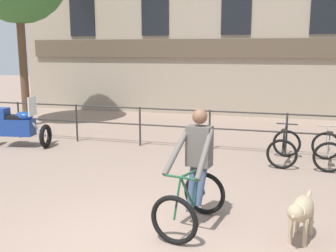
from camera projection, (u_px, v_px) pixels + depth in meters
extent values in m
plane|color=gray|center=(142.00, 246.00, 5.17)|extent=(60.00, 60.00, 0.00)
cylinder|color=#2D2B28|center=(19.00, 120.00, 11.47)|extent=(0.05, 0.05, 1.05)
cylinder|color=#2D2B28|center=(77.00, 123.00, 10.98)|extent=(0.05, 0.05, 1.05)
cylinder|color=#2D2B28|center=(140.00, 126.00, 10.48)|extent=(0.05, 0.05, 1.05)
cylinder|color=#2D2B28|center=(209.00, 130.00, 9.99)|extent=(0.05, 0.05, 1.05)
cylinder|color=#2D2B28|center=(286.00, 134.00, 9.49)|extent=(0.05, 0.05, 1.05)
cylinder|color=#2D2B28|center=(210.00, 111.00, 9.89)|extent=(15.00, 0.04, 0.04)
cylinder|color=#2D2B28|center=(210.00, 128.00, 9.98)|extent=(15.00, 0.04, 0.04)
cube|color=brown|center=(235.00, 48.00, 14.74)|extent=(17.10, 0.12, 0.70)
torus|color=black|center=(174.00, 220.00, 5.15)|extent=(0.68, 0.20, 0.68)
torus|color=black|center=(204.00, 193.00, 6.12)|extent=(0.68, 0.20, 0.68)
cylinder|color=#194C2D|center=(187.00, 192.00, 5.48)|extent=(0.13, 0.49, 0.60)
cylinder|color=#194C2D|center=(196.00, 187.00, 5.78)|extent=(0.08, 0.23, 0.52)
cylinder|color=#194C2D|center=(190.00, 173.00, 5.52)|extent=(0.16, 0.66, 0.10)
cylinder|color=#194C2D|center=(199.00, 199.00, 5.93)|extent=(0.11, 0.44, 0.08)
cylinder|color=#194C2D|center=(202.00, 181.00, 5.97)|extent=(0.07, 0.26, 0.47)
cylinder|color=#194C2D|center=(177.00, 199.00, 5.19)|extent=(0.07, 0.23, 0.54)
cylinder|color=#194C2D|center=(181.00, 177.00, 5.22)|extent=(0.48, 0.12, 0.03)
cube|color=black|center=(199.00, 168.00, 5.81)|extent=(0.16, 0.26, 0.05)
cube|color=#56514C|center=(199.00, 146.00, 5.75)|extent=(0.39, 0.28, 0.60)
sphere|color=brown|center=(200.00, 117.00, 5.67)|extent=(0.22, 0.22, 0.22)
cylinder|color=#56514C|center=(177.00, 150.00, 5.55)|extent=(0.27, 0.71, 0.60)
cylinder|color=#56514C|center=(205.00, 154.00, 5.37)|extent=(0.15, 0.72, 0.60)
cylinder|color=#384766|center=(192.00, 188.00, 5.81)|extent=(0.14, 0.31, 0.69)
cylinder|color=#384766|center=(201.00, 186.00, 5.74)|extent=(0.19, 0.32, 0.58)
ellipsoid|color=tan|center=(302.00, 209.00, 5.25)|extent=(0.42, 0.63, 0.33)
cylinder|color=tan|center=(298.00, 213.00, 5.05)|extent=(0.22, 0.22, 0.19)
sphere|color=tan|center=(295.00, 213.00, 4.89)|extent=(0.21, 0.21, 0.21)
cone|color=tan|center=(293.00, 217.00, 4.81)|extent=(0.14, 0.15, 0.11)
cylinder|color=tan|center=(308.00, 196.00, 5.52)|extent=(0.11, 0.20, 0.12)
cylinder|color=tan|center=(291.00, 230.00, 5.19)|extent=(0.06, 0.06, 0.38)
cylinder|color=tan|center=(305.00, 233.00, 5.10)|extent=(0.06, 0.06, 0.38)
cylinder|color=tan|center=(298.00, 220.00, 5.50)|extent=(0.06, 0.06, 0.38)
cylinder|color=tan|center=(311.00, 223.00, 5.40)|extent=(0.06, 0.06, 0.38)
torus|color=black|center=(46.00, 136.00, 10.32)|extent=(0.21, 0.63, 0.62)
cube|color=navy|center=(18.00, 127.00, 10.36)|extent=(0.88, 0.52, 0.44)
ellipsoid|color=navy|center=(24.00, 116.00, 10.28)|extent=(0.52, 0.39, 0.24)
cube|color=black|center=(14.00, 117.00, 10.32)|extent=(0.60, 0.38, 0.10)
cylinder|color=#B2B2B7|center=(38.00, 129.00, 10.31)|extent=(0.43, 0.12, 0.41)
cube|color=silver|center=(32.00, 106.00, 10.20)|extent=(0.10, 0.44, 0.50)
cube|color=navy|center=(1.00, 113.00, 10.34)|extent=(0.37, 0.41, 0.28)
torus|color=black|center=(287.00, 144.00, 9.40)|extent=(0.66, 0.13, 0.66)
torus|color=black|center=(282.00, 154.00, 8.45)|extent=(0.66, 0.13, 0.66)
cylinder|color=black|center=(285.00, 138.00, 8.99)|extent=(0.08, 0.47, 0.58)
cylinder|color=black|center=(284.00, 142.00, 8.71)|extent=(0.06, 0.22, 0.51)
cylinder|color=black|center=(286.00, 128.00, 8.85)|extent=(0.10, 0.63, 0.10)
cylinder|color=black|center=(283.00, 153.00, 8.64)|extent=(0.07, 0.42, 0.07)
cylinder|color=black|center=(283.00, 143.00, 8.51)|extent=(0.05, 0.25, 0.46)
cylinder|color=black|center=(287.00, 134.00, 9.27)|extent=(0.05, 0.21, 0.52)
cylinder|color=black|center=(287.00, 124.00, 9.13)|extent=(0.48, 0.08, 0.03)
cube|color=black|center=(284.00, 131.00, 8.57)|extent=(0.15, 0.25, 0.05)
torus|color=black|center=(326.00, 146.00, 9.17)|extent=(0.66, 0.09, 0.66)
torus|color=black|center=(329.00, 157.00, 8.20)|extent=(0.66, 0.09, 0.66)
cylinder|color=#9E998E|center=(328.00, 140.00, 8.75)|extent=(0.06, 0.47, 0.58)
cylinder|color=#9E998E|center=(329.00, 145.00, 8.46)|extent=(0.04, 0.22, 0.51)
cylinder|color=#9E998E|center=(329.00, 130.00, 8.61)|extent=(0.06, 0.63, 0.10)
cylinder|color=#9E998E|center=(328.00, 156.00, 8.40)|extent=(0.05, 0.42, 0.07)
cylinder|color=#9E998E|center=(330.00, 146.00, 8.26)|extent=(0.04, 0.25, 0.46)
cylinder|color=#9E998E|center=(327.00, 136.00, 9.04)|extent=(0.04, 0.21, 0.52)
cylinder|color=#9E998E|center=(328.00, 126.00, 8.90)|extent=(0.48, 0.05, 0.03)
cube|color=black|center=(330.00, 133.00, 8.32)|extent=(0.13, 0.25, 0.05)
cylinder|color=brown|center=(23.00, 65.00, 13.01)|extent=(0.26, 0.26, 4.09)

